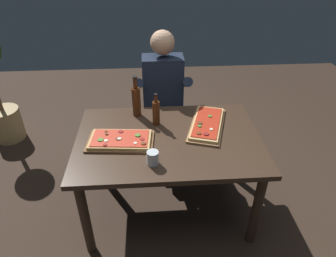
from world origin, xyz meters
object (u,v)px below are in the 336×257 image
at_px(diner_chair, 162,110).
at_px(pizza_rectangular_left, 207,124).
at_px(pizza_rectangular_front, 120,140).
at_px(wine_bottle_dark, 136,100).
at_px(seated_diner, 163,93).
at_px(oil_bottle_amber, 156,112).
at_px(tumbler_near_camera, 153,158).
at_px(dining_table, 168,148).

bearing_deg(diner_chair, pizza_rectangular_left, -65.78).
relative_size(pizza_rectangular_front, wine_bottle_dark, 1.45).
bearing_deg(seated_diner, oil_bottle_amber, -98.55).
bearing_deg(pizza_rectangular_front, seated_diner, 65.32).
height_order(diner_chair, seated_diner, seated_diner).
relative_size(tumbler_near_camera, seated_diner, 0.08).
xyz_separation_m(pizza_rectangular_left, seated_diner, (-0.32, 0.60, -0.02)).
height_order(dining_table, oil_bottle_amber, oil_bottle_amber).
distance_m(oil_bottle_amber, tumbler_near_camera, 0.50).
bearing_deg(dining_table, wine_bottle_dark, 124.47).
bearing_deg(pizza_rectangular_front, diner_chair, 68.31).
distance_m(pizza_rectangular_front, seated_diner, 0.85).
bearing_deg(tumbler_near_camera, pizza_rectangular_left, 44.61).
height_order(wine_bottle_dark, diner_chair, wine_bottle_dark).
bearing_deg(seated_diner, tumbler_near_camera, -96.68).
height_order(pizza_rectangular_left, oil_bottle_amber, oil_bottle_amber).
relative_size(diner_chair, seated_diner, 0.65).
bearing_deg(wine_bottle_dark, pizza_rectangular_front, -106.63).
relative_size(pizza_rectangular_left, wine_bottle_dark, 1.69).
relative_size(dining_table, pizza_rectangular_front, 2.75).
bearing_deg(oil_bottle_amber, diner_chair, 82.99).
relative_size(pizza_rectangular_left, tumbler_near_camera, 5.91).
bearing_deg(tumbler_near_camera, oil_bottle_amber, 85.35).
xyz_separation_m(wine_bottle_dark, tumbler_near_camera, (0.12, -0.65, -0.09)).
height_order(oil_bottle_amber, diner_chair, oil_bottle_amber).
bearing_deg(pizza_rectangular_front, dining_table, 5.96).
bearing_deg(wine_bottle_dark, oil_bottle_amber, -44.31).
bearing_deg(tumbler_near_camera, diner_chair, 84.01).
bearing_deg(wine_bottle_dark, dining_table, -55.53).
height_order(pizza_rectangular_front, pizza_rectangular_left, same).
xyz_separation_m(pizza_rectangular_front, pizza_rectangular_left, (0.68, 0.18, -0.00)).
xyz_separation_m(pizza_rectangular_front, wine_bottle_dark, (0.12, 0.39, 0.12)).
relative_size(dining_table, oil_bottle_amber, 5.17).
height_order(oil_bottle_amber, seated_diner, seated_diner).
height_order(dining_table, pizza_rectangular_left, pizza_rectangular_left).
distance_m(dining_table, oil_bottle_amber, 0.30).
relative_size(tumbler_near_camera, diner_chair, 0.12).
bearing_deg(pizza_rectangular_left, wine_bottle_dark, 159.12).
xyz_separation_m(pizza_rectangular_left, tumbler_near_camera, (-0.44, -0.44, 0.03)).
distance_m(dining_table, pizza_rectangular_front, 0.38).
height_order(oil_bottle_amber, tumbler_near_camera, oil_bottle_amber).
height_order(dining_table, seated_diner, seated_diner).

